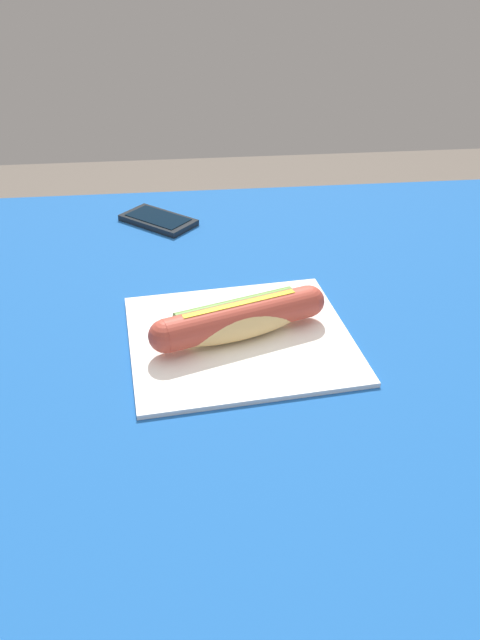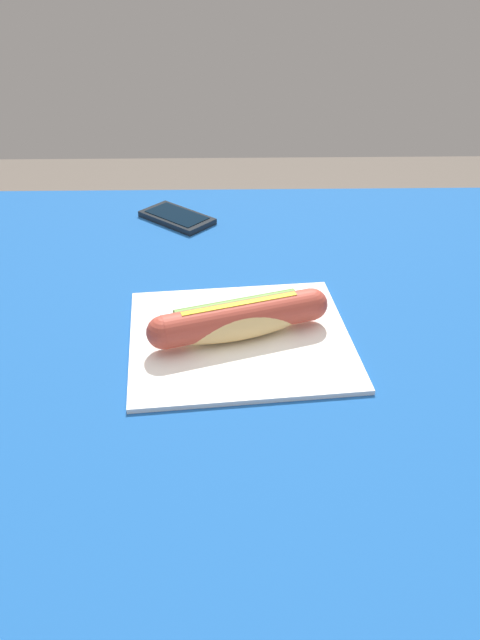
{
  "view_description": "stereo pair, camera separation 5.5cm",
  "coord_description": "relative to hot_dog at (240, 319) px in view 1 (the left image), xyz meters",
  "views": [
    {
      "loc": [
        -0.13,
        -0.67,
        1.22
      ],
      "look_at": [
        -0.06,
        -0.04,
        0.81
      ],
      "focal_mm": 35.19,
      "sensor_mm": 36.0,
      "label": 1
    },
    {
      "loc": [
        -0.07,
        -0.68,
        1.22
      ],
      "look_at": [
        -0.06,
        -0.04,
        0.81
      ],
      "focal_mm": 35.19,
      "sensor_mm": 36.0,
      "label": 2
    }
  ],
  "objects": [
    {
      "name": "cell_phone",
      "position": [
        -0.1,
        0.36,
        -0.03
      ],
      "size": [
        0.14,
        0.13,
        0.01
      ],
      "color": "black",
      "rests_on": "dining_table"
    },
    {
      "name": "paper_wrapper",
      "position": [
        0.0,
        -0.0,
        -0.03
      ],
      "size": [
        0.29,
        0.27,
        0.01
      ],
      "primitive_type": "cube",
      "rotation": [
        0.0,
        0.0,
        0.1
      ],
      "color": "white",
      "rests_on": "dining_table"
    },
    {
      "name": "hot_dog",
      "position": [
        0.0,
        0.0,
        0.0
      ],
      "size": [
        0.22,
        0.1,
        0.05
      ],
      "color": "#E5BC75",
      "rests_on": "paper_wrapper"
    },
    {
      "name": "dining_table",
      "position": [
        0.06,
        0.04,
        -0.17
      ],
      "size": [
        1.09,
        0.92,
        0.78
      ],
      "color": "brown",
      "rests_on": "ground"
    }
  ]
}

